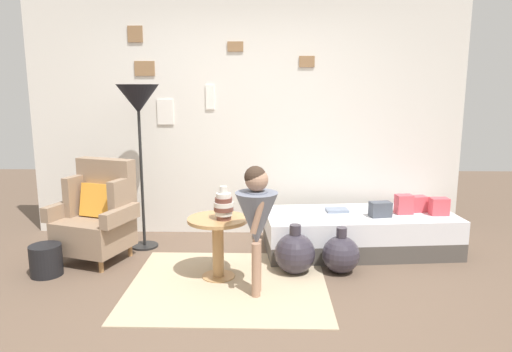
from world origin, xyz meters
name	(u,v)px	position (x,y,z in m)	size (l,w,h in m)	color
ground_plane	(233,308)	(0.00, 0.00, 0.00)	(12.00, 12.00, 0.00)	brown
gallery_wall	(245,120)	(0.00, 1.95, 1.30)	(4.80, 0.12, 2.60)	silver
rug	(228,284)	(-0.07, 0.43, 0.01)	(1.67, 1.50, 0.01)	tan
armchair	(98,215)	(-1.39, 1.04, 0.44)	(0.87, 0.76, 0.97)	#9E7042
daybed	(359,232)	(1.20, 1.31, 0.20)	(1.97, 0.98, 0.40)	#4C4742
pillow_head	(439,206)	(1.98, 1.27, 0.49)	(0.17, 0.12, 0.17)	#D64C56
pillow_mid	(417,204)	(1.79, 1.40, 0.48)	(0.19, 0.12, 0.16)	#D64C56
pillow_back	(404,204)	(1.64, 1.31, 0.50)	(0.16, 0.12, 0.19)	#D64C56
pillow_extra	(380,209)	(1.37, 1.19, 0.47)	(0.20, 0.12, 0.15)	#474C56
side_table	(218,236)	(-0.17, 0.58, 0.39)	(0.53, 0.53, 0.55)	tan
vase_striped	(224,206)	(-0.12, 0.54, 0.67)	(0.17, 0.17, 0.29)	brown
floor_lamp	(138,105)	(-1.04, 1.38, 1.48)	(0.42, 0.42, 1.69)	black
person_child	(257,215)	(0.17, 0.25, 0.67)	(0.34, 0.34, 1.06)	#A37A60
book_on_daybed	(337,210)	(0.97, 1.37, 0.42)	(0.22, 0.16, 0.03)	gray
demijohn_near	(295,253)	(0.51, 0.71, 0.19)	(0.37, 0.37, 0.45)	#332D38
demijohn_far	(341,254)	(0.92, 0.73, 0.17)	(0.34, 0.34, 0.42)	#332D38
magazine_basket	(46,260)	(-1.72, 0.61, 0.14)	(0.28, 0.28, 0.28)	black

